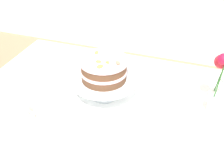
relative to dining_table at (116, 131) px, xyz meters
name	(u,v)px	position (x,y,z in m)	size (l,w,h in m)	color
dining_table	(116,131)	(0.00, 0.00, 0.00)	(1.40, 1.00, 0.74)	white
linen_napkin	(104,97)	(-0.09, 0.10, 0.09)	(0.32, 0.32, 0.00)	white
cake_stand	(104,82)	(-0.09, 0.10, 0.17)	(0.29, 0.29, 0.10)	silver
layer_cake	(104,69)	(-0.09, 0.10, 0.24)	(0.21, 0.21, 0.11)	brown
flower_vase	(221,87)	(0.39, 0.16, 0.22)	(0.11, 0.10, 0.29)	silver
teacup	(21,113)	(-0.37, -0.15, 0.12)	(0.12, 0.11, 0.07)	silver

